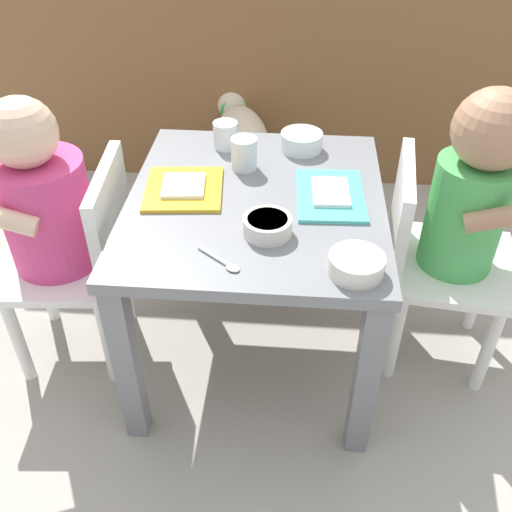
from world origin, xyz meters
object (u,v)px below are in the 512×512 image
(water_cup_left, at_px, (244,155))
(cereal_bowl_left_side, at_px, (356,264))
(water_cup_right, at_px, (226,137))
(seated_child_left, at_px, (52,211))
(cereal_bowl_right_side, at_px, (301,141))
(dog, at_px, (242,138))
(food_tray_right, at_px, (330,194))
(veggie_bowl_far, at_px, (267,225))
(spoon_by_left_tray, at_px, (223,262))
(food_tray_left, at_px, (184,188))
(seated_child_right, at_px, (463,205))
(dining_table, at_px, (256,228))

(water_cup_left, bearing_deg, cereal_bowl_left_side, -56.91)
(water_cup_left, height_order, water_cup_right, water_cup_left)
(seated_child_left, relative_size, cereal_bowl_right_side, 6.74)
(dog, distance_m, food_tray_right, 0.75)
(veggie_bowl_far, xyz_separation_m, spoon_by_left_tray, (-0.07, -0.09, -0.02))
(dog, xyz_separation_m, food_tray_left, (-0.05, -0.67, 0.22))
(water_cup_left, bearing_deg, spoon_by_left_tray, -90.89)
(dog, height_order, cereal_bowl_left_side, cereal_bowl_left_side)
(seated_child_right, bearing_deg, dining_table, -176.58)
(dining_table, height_order, spoon_by_left_tray, spoon_by_left_tray)
(food_tray_left, distance_m, veggie_bowl_far, 0.23)
(water_cup_right, height_order, cereal_bowl_left_side, water_cup_right)
(veggie_bowl_far, bearing_deg, cereal_bowl_left_side, -32.84)
(dog, relative_size, spoon_by_left_tray, 5.00)
(food_tray_right, bearing_deg, food_tray_left, -180.00)
(food_tray_right, xyz_separation_m, water_cup_left, (-0.19, 0.10, 0.03))
(food_tray_right, xyz_separation_m, veggie_bowl_far, (-0.12, -0.14, 0.01))
(dog, bearing_deg, cereal_bowl_left_side, -72.34)
(dining_table, distance_m, water_cup_left, 0.16)
(food_tray_right, xyz_separation_m, water_cup_right, (-0.24, 0.20, 0.02))
(seated_child_right, xyz_separation_m, veggie_bowl_far, (-0.39, -0.15, 0.03))
(veggie_bowl_far, bearing_deg, food_tray_left, 142.92)
(dining_table, relative_size, spoon_by_left_tray, 6.80)
(food_tray_left, xyz_separation_m, food_tray_right, (0.30, 0.00, 0.00))
(dog, xyz_separation_m, cereal_bowl_left_side, (0.29, -0.91, 0.23))
(water_cup_left, relative_size, cereal_bowl_left_side, 0.74)
(dog, bearing_deg, food_tray_right, -69.40)
(dog, relative_size, cereal_bowl_right_side, 4.47)
(dog, bearing_deg, seated_child_right, -51.60)
(water_cup_left, xyz_separation_m, water_cup_right, (-0.05, 0.09, -0.00))
(water_cup_left, bearing_deg, dining_table, -73.25)
(water_cup_left, xyz_separation_m, veggie_bowl_far, (0.07, -0.24, -0.01))
(seated_child_right, bearing_deg, dog, 128.40)
(dining_table, distance_m, spoon_by_left_tray, 0.24)
(food_tray_right, height_order, cereal_bowl_left_side, cereal_bowl_left_side)
(dog, xyz_separation_m, water_cup_left, (0.07, -0.57, 0.25))
(dining_table, height_order, cereal_bowl_left_side, cereal_bowl_left_side)
(dining_table, height_order, seated_child_right, seated_child_right)
(water_cup_right, bearing_deg, water_cup_left, -60.96)
(veggie_bowl_far, xyz_separation_m, cereal_bowl_left_side, (0.16, -0.10, 0.00))
(water_cup_right, bearing_deg, cereal_bowl_left_side, -57.76)
(seated_child_right, height_order, dog, seated_child_right)
(veggie_bowl_far, distance_m, cereal_bowl_left_side, 0.19)
(food_tray_right, bearing_deg, water_cup_left, 150.75)
(dining_table, distance_m, food_tray_right, 0.17)
(cereal_bowl_right_side, bearing_deg, food_tray_left, -139.75)
(cereal_bowl_right_side, bearing_deg, cereal_bowl_left_side, -77.11)
(veggie_bowl_far, bearing_deg, water_cup_right, 109.50)
(cereal_bowl_right_side, bearing_deg, dining_table, -112.14)
(water_cup_right, xyz_separation_m, spoon_by_left_tray, (0.05, -0.43, -0.02))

